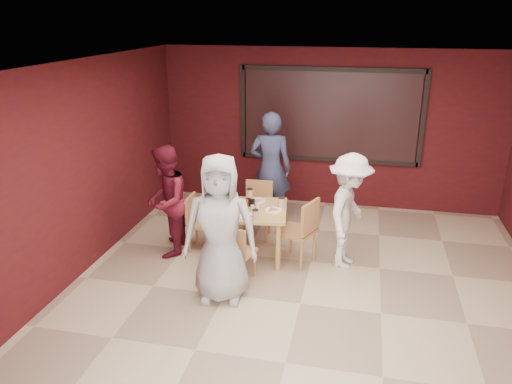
% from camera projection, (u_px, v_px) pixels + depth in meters
% --- Properties ---
extents(floor, '(7.00, 7.00, 0.00)m').
position_uv_depth(floor, '(300.00, 304.00, 6.09)').
color(floor, '#CCB38E').
rests_on(floor, ground).
extents(window_blinds, '(3.00, 0.02, 1.50)m').
position_uv_depth(window_blinds, '(330.00, 116.00, 8.69)').
color(window_blinds, black).
extents(dining_table, '(1.07, 1.07, 0.90)m').
position_uv_depth(dining_table, '(252.00, 215.00, 7.03)').
color(dining_table, tan).
rests_on(dining_table, floor).
extents(chair_front, '(0.47, 0.47, 0.81)m').
position_uv_depth(chair_front, '(236.00, 250.00, 6.44)').
color(chair_front, '#BB8949').
rests_on(chair_front, floor).
extents(chair_back, '(0.44, 0.44, 0.88)m').
position_uv_depth(chair_back, '(258.00, 206.00, 7.79)').
color(chair_back, '#BB8949').
rests_on(chair_back, floor).
extents(chair_left, '(0.40, 0.40, 0.83)m').
position_uv_depth(chair_left, '(198.00, 219.00, 7.35)').
color(chair_left, '#BB8949').
rests_on(chair_left, floor).
extents(chair_right, '(0.60, 0.60, 0.96)m').
position_uv_depth(chair_right, '(302.00, 228.00, 6.88)').
color(chair_right, '#BB8949').
rests_on(chair_right, floor).
extents(diner_front, '(0.97, 0.70, 1.84)m').
position_uv_depth(diner_front, '(220.00, 229.00, 5.92)').
color(diner_front, '#A8A8A8').
rests_on(diner_front, floor).
extents(diner_back, '(0.72, 0.50, 1.89)m').
position_uv_depth(diner_back, '(270.00, 169.00, 8.14)').
color(diner_back, '#313758').
rests_on(diner_back, floor).
extents(diner_left, '(0.73, 0.88, 1.62)m').
position_uv_depth(diner_left, '(166.00, 201.00, 7.11)').
color(diner_left, maroon).
rests_on(diner_left, floor).
extents(diner_right, '(0.79, 1.14, 1.61)m').
position_uv_depth(diner_right, '(349.00, 212.00, 6.75)').
color(diner_right, white).
rests_on(diner_right, floor).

